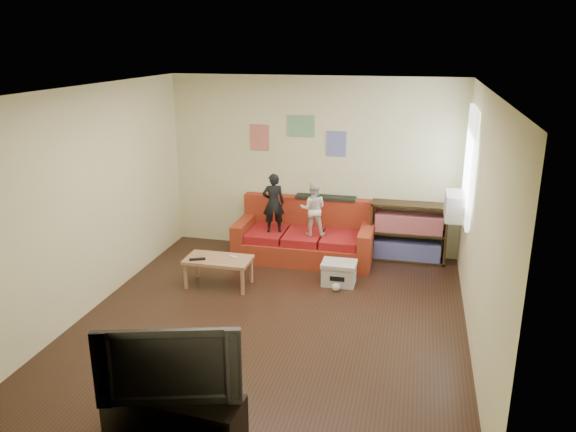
% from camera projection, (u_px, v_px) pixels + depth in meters
% --- Properties ---
extents(room_shell, '(4.52, 5.02, 2.72)m').
position_uv_depth(room_shell, '(272.00, 211.00, 6.32)').
color(room_shell, '#351F15').
rests_on(room_shell, ground).
extents(sofa, '(2.06, 0.95, 0.91)m').
position_uv_depth(sofa, '(305.00, 238.00, 8.56)').
color(sofa, '#98301A').
rests_on(sofa, ground).
extents(child_a, '(0.38, 0.30, 0.90)m').
position_uv_depth(child_a, '(273.00, 203.00, 8.33)').
color(child_a, black).
rests_on(child_a, sofa).
extents(child_b, '(0.43, 0.35, 0.80)m').
position_uv_depth(child_b, '(313.00, 209.00, 8.21)').
color(child_b, silver).
rests_on(child_b, sofa).
extents(coffee_table, '(0.88, 0.48, 0.40)m').
position_uv_depth(coffee_table, '(218.00, 262.00, 7.54)').
color(coffee_table, tan).
rests_on(coffee_table, ground).
extents(remote, '(0.22, 0.14, 0.02)m').
position_uv_depth(remote, '(197.00, 259.00, 7.46)').
color(remote, black).
rests_on(remote, coffee_table).
extents(game_controller, '(0.13, 0.08, 0.03)m').
position_uv_depth(game_controller, '(234.00, 257.00, 7.52)').
color(game_controller, silver).
rests_on(game_controller, coffee_table).
extents(bookshelf, '(1.12, 0.33, 0.89)m').
position_uv_depth(bookshelf, '(408.00, 235.00, 8.41)').
color(bookshelf, '#302312').
rests_on(bookshelf, ground).
extents(window, '(0.04, 1.08, 1.48)m').
position_uv_depth(window, '(469.00, 165.00, 7.28)').
color(window, white).
rests_on(window, room_shell).
extents(ac_unit, '(0.28, 0.55, 0.35)m').
position_uv_depth(ac_unit, '(456.00, 206.00, 7.47)').
color(ac_unit, '#B7B2A3').
rests_on(ac_unit, window).
extents(artwork_left, '(0.30, 0.01, 0.40)m').
position_uv_depth(artwork_left, '(260.00, 138.00, 8.69)').
color(artwork_left, '#D87266').
rests_on(artwork_left, room_shell).
extents(artwork_center, '(0.42, 0.01, 0.32)m').
position_uv_depth(artwork_center, '(301.00, 126.00, 8.49)').
color(artwork_center, '#72B27F').
rests_on(artwork_center, room_shell).
extents(artwork_right, '(0.30, 0.01, 0.38)m').
position_uv_depth(artwork_right, '(336.00, 144.00, 8.44)').
color(artwork_right, '#727FCC').
rests_on(artwork_right, room_shell).
extents(file_box, '(0.46, 0.35, 0.32)m').
position_uv_depth(file_box, '(339.00, 273.00, 7.64)').
color(file_box, beige).
rests_on(file_box, ground).
extents(tv_stand, '(1.18, 0.46, 0.43)m').
position_uv_depth(tv_stand, '(174.00, 418.00, 4.62)').
color(tv_stand, black).
rests_on(tv_stand, ground).
extents(television, '(1.14, 0.46, 0.66)m').
position_uv_depth(television, '(170.00, 360.00, 4.45)').
color(television, black).
rests_on(television, tv_stand).
extents(tissue, '(0.12, 0.12, 0.11)m').
position_uv_depth(tissue, '(336.00, 287.00, 7.45)').
color(tissue, silver).
rests_on(tissue, ground).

